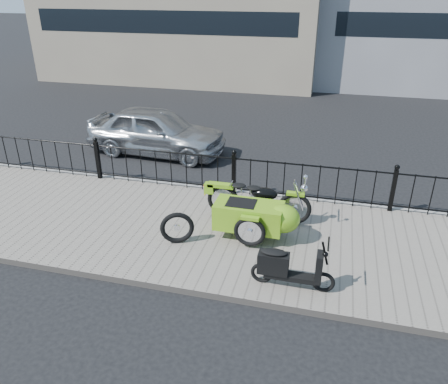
% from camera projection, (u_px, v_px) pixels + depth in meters
% --- Properties ---
extents(ground, '(120.00, 120.00, 0.00)m').
position_uv_depth(ground, '(219.00, 224.00, 9.25)').
color(ground, black).
rests_on(ground, ground).
extents(sidewalk, '(30.00, 3.80, 0.12)m').
position_uv_depth(sidewalk, '(213.00, 233.00, 8.79)').
color(sidewalk, gray).
rests_on(sidewalk, ground).
extents(curb, '(30.00, 0.10, 0.12)m').
position_uv_depth(curb, '(235.00, 193.00, 10.48)').
color(curb, gray).
rests_on(curb, ground).
extents(iron_fence, '(14.11, 0.11, 1.08)m').
position_uv_depth(iron_fence, '(234.00, 175.00, 10.13)').
color(iron_fence, black).
rests_on(iron_fence, sidewalk).
extents(motorcycle_sidecar, '(2.28, 1.48, 0.98)m').
position_uv_depth(motorcycle_sidecar, '(259.00, 213.00, 8.43)').
color(motorcycle_sidecar, black).
rests_on(motorcycle_sidecar, sidewalk).
extents(scooter, '(1.37, 0.40, 0.92)m').
position_uv_depth(scooter, '(287.00, 267.00, 7.01)').
color(scooter, black).
rests_on(scooter, sidewalk).
extents(spare_tire, '(0.63, 0.34, 0.65)m').
position_uv_depth(spare_tire, '(177.00, 228.00, 8.22)').
color(spare_tire, black).
rests_on(spare_tire, sidewalk).
extents(sedan_car, '(4.15, 1.89, 1.38)m').
position_uv_depth(sedan_car, '(156.00, 131.00, 12.77)').
color(sedan_car, '#AEB0B5').
rests_on(sedan_car, ground).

